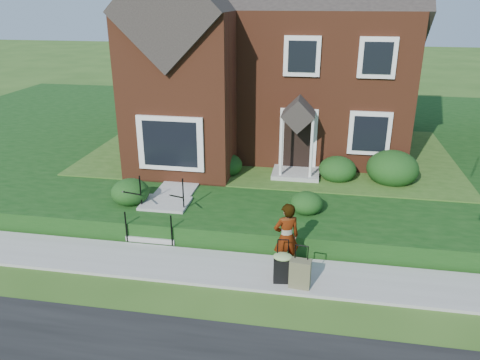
% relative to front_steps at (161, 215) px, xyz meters
% --- Properties ---
extents(ground, '(120.00, 120.00, 0.00)m').
position_rel_front_steps_xyz_m(ground, '(2.50, -1.84, -0.47)').
color(ground, '#2D5119').
rests_on(ground, ground).
extents(sidewalk, '(60.00, 1.60, 0.08)m').
position_rel_front_steps_xyz_m(sidewalk, '(2.50, -1.84, -0.43)').
color(sidewalk, '#9E9B93').
rests_on(sidewalk, ground).
extents(terrace, '(44.00, 20.00, 0.60)m').
position_rel_front_steps_xyz_m(terrace, '(6.50, 9.06, -0.17)').
color(terrace, '#11370F').
rests_on(terrace, ground).
extents(walkway, '(1.20, 6.00, 0.06)m').
position_rel_front_steps_xyz_m(walkway, '(0.00, 3.16, 0.16)').
color(walkway, '#9E9B93').
rests_on(walkway, terrace).
extents(main_house, '(10.40, 10.20, 9.40)m').
position_rel_front_steps_xyz_m(main_house, '(2.29, 7.76, 4.79)').
color(main_house, brown).
rests_on(main_house, terrace).
extents(front_steps, '(1.40, 2.02, 1.50)m').
position_rel_front_steps_xyz_m(front_steps, '(0.00, 0.00, 0.00)').
color(front_steps, '#9E9B93').
rests_on(front_steps, ground).
extents(foundation_shrubs, '(9.93, 4.52, 1.19)m').
position_rel_front_steps_xyz_m(foundation_shrubs, '(3.62, 2.97, 0.61)').
color(foundation_shrubs, '#0F3310').
rests_on(foundation_shrubs, terrace).
extents(woman, '(0.77, 0.66, 1.79)m').
position_rel_front_steps_xyz_m(woman, '(3.79, -1.65, 0.50)').
color(woman, '#999999').
rests_on(woman, sidewalk).
extents(suitcase_black, '(0.50, 0.42, 1.10)m').
position_rel_front_steps_xyz_m(suitcase_black, '(3.76, -2.22, 0.03)').
color(suitcase_black, black).
rests_on(suitcase_black, sidewalk).
extents(suitcase_olive, '(0.51, 0.32, 1.06)m').
position_rel_front_steps_xyz_m(suitcase_olive, '(4.19, -2.35, -0.04)').
color(suitcase_olive, brown).
rests_on(suitcase_olive, sidewalk).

